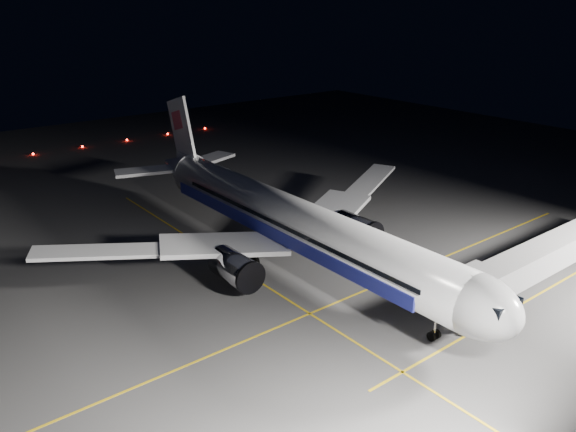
% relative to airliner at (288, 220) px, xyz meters
% --- Properties ---
extents(ground, '(200.00, 200.00, 0.00)m').
position_rel_airliner_xyz_m(ground, '(1.08, 0.00, -5.16)').
color(ground, '#4C4C4F').
rests_on(ground, ground).
extents(guide_line_main, '(0.25, 80.00, 0.01)m').
position_rel_airliner_xyz_m(guide_line_main, '(11.08, 0.00, -5.16)').
color(guide_line_main, gold).
rests_on(guide_line_main, ground).
extents(guide_line_cross, '(70.00, 0.25, 0.01)m').
position_rel_airliner_xyz_m(guide_line_cross, '(1.08, -6.00, -5.16)').
color(guide_line_cross, gold).
rests_on(guide_line_cross, ground).
extents(guide_line_side, '(0.25, 40.00, 0.01)m').
position_rel_airliner_xyz_m(guide_line_side, '(23.08, 10.00, -5.16)').
color(guide_line_side, gold).
rests_on(guide_line_side, ground).
extents(airliner, '(61.48, 54.22, 16.64)m').
position_rel_airliner_xyz_m(airliner, '(0.00, 0.00, 0.00)').
color(airliner, silver).
rests_on(airliner, ground).
extents(jet_bridge, '(3.60, 34.40, 6.30)m').
position_rel_airliner_xyz_m(jet_bridge, '(23.08, 18.06, -0.58)').
color(jet_bridge, '#B2B2B7').
rests_on(jet_bridge, ground).
extents(taxiway_lights, '(0.44, 60.44, 0.44)m').
position_rel_airliner_xyz_m(taxiway_lights, '(-70.92, 0.00, -4.94)').
color(taxiway_lights, '#FF140A').
rests_on(taxiway_lights, ground).
extents(baggage_tug, '(2.20, 1.84, 1.50)m').
position_rel_airliner_xyz_m(baggage_tug, '(-6.71, 14.91, -4.47)').
color(baggage_tug, black).
rests_on(baggage_tug, ground).
extents(safety_cone_a, '(0.38, 0.38, 0.58)m').
position_rel_airliner_xyz_m(safety_cone_a, '(-1.11, 13.48, -4.88)').
color(safety_cone_a, '#E14B09').
rests_on(safety_cone_a, ground).
extents(safety_cone_b, '(0.42, 0.42, 0.63)m').
position_rel_airliner_xyz_m(safety_cone_b, '(7.08, 4.00, -4.85)').
color(safety_cone_b, '#E14B09').
rests_on(safety_cone_b, ground).
extents(safety_cone_c, '(0.39, 0.39, 0.58)m').
position_rel_airliner_xyz_m(safety_cone_c, '(2.96, 4.00, -4.87)').
color(safety_cone_c, '#E14B09').
rests_on(safety_cone_c, ground).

